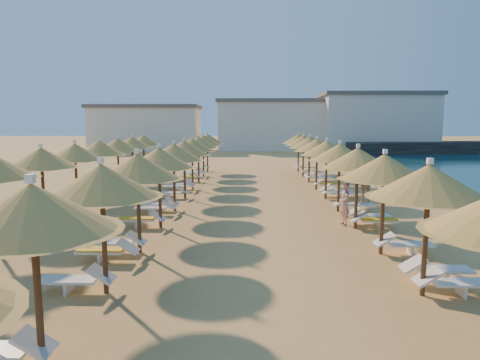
{
  "coord_description": "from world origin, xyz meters",
  "views": [
    {
      "loc": [
        -0.56,
        -16.15,
        4.03
      ],
      "look_at": [
        -0.96,
        4.0,
        1.3
      ],
      "focal_mm": 32.0,
      "sensor_mm": 36.0,
      "label": 1
    }
  ],
  "objects_px": {
    "parasol_row_east": "(340,153)",
    "beachgoer_c": "(365,185)",
    "parasol_row_west": "(174,153)",
    "beachgoer_a": "(344,204)",
    "jetty": "(457,147)"
  },
  "relations": [
    {
      "from": "parasol_row_east",
      "to": "beachgoer_c",
      "type": "xyz_separation_m",
      "value": [
        1.74,
        1.98,
        -1.74
      ]
    },
    {
      "from": "parasol_row_west",
      "to": "beachgoer_a",
      "type": "distance_m",
      "value": 7.82
    },
    {
      "from": "jetty",
      "to": "beachgoer_a",
      "type": "height_order",
      "value": "beachgoer_a"
    },
    {
      "from": "jetty",
      "to": "parasol_row_west",
      "type": "height_order",
      "value": "parasol_row_west"
    },
    {
      "from": "beachgoer_a",
      "to": "parasol_row_east",
      "type": "bearing_deg",
      "value": 163.47
    },
    {
      "from": "parasol_row_west",
      "to": "beachgoer_a",
      "type": "xyz_separation_m",
      "value": [
        7.15,
        -2.6,
        -1.8
      ]
    },
    {
      "from": "parasol_row_east",
      "to": "beachgoer_c",
      "type": "relative_size",
      "value": 18.98
    },
    {
      "from": "parasol_row_west",
      "to": "beachgoer_a",
      "type": "relative_size",
      "value": 20.4
    },
    {
      "from": "jetty",
      "to": "beachgoer_a",
      "type": "distance_m",
      "value": 47.02
    },
    {
      "from": "jetty",
      "to": "parasol_row_west",
      "type": "xyz_separation_m",
      "value": [
        -30.93,
        -37.97,
        1.9
      ]
    },
    {
      "from": "parasol_row_east",
      "to": "beachgoer_c",
      "type": "distance_m",
      "value": 3.16
    },
    {
      "from": "parasol_row_east",
      "to": "beachgoer_a",
      "type": "height_order",
      "value": "parasol_row_east"
    },
    {
      "from": "parasol_row_west",
      "to": "beachgoer_a",
      "type": "height_order",
      "value": "parasol_row_west"
    },
    {
      "from": "jetty",
      "to": "parasol_row_east",
      "type": "relative_size",
      "value": 0.87
    },
    {
      "from": "jetty",
      "to": "beachgoer_a",
      "type": "relative_size",
      "value": 17.72
    }
  ]
}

